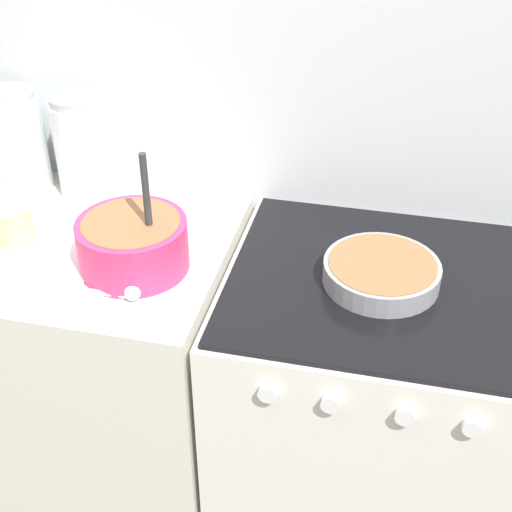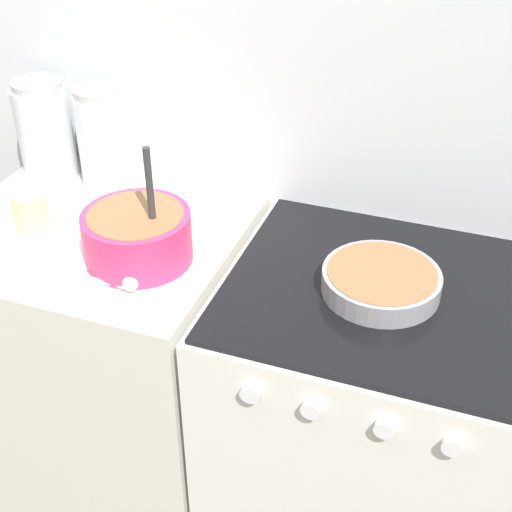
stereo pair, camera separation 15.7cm
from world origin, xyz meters
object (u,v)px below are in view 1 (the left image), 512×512
(mixing_bowl, at_px, (133,242))
(baking_pan, at_px, (381,272))
(tin_can, at_px, (16,227))
(storage_jar_left, at_px, (19,147))
(stove, at_px, (366,425))
(storage_jar_middle, at_px, (81,154))

(mixing_bowl, distance_m, baking_pan, 0.56)
(tin_can, bearing_deg, storage_jar_left, 114.68)
(stove, distance_m, storage_jar_left, 1.17)
(baking_pan, distance_m, tin_can, 0.86)
(stove, relative_size, storage_jar_left, 3.43)
(storage_jar_left, height_order, storage_jar_middle, storage_jar_middle)
(baking_pan, bearing_deg, tin_can, -177.13)
(stove, height_order, baking_pan, baking_pan)
(baking_pan, bearing_deg, mixing_bowl, -173.37)
(stove, bearing_deg, tin_can, -176.50)
(mixing_bowl, bearing_deg, stove, 7.52)
(baking_pan, xyz_separation_m, storage_jar_middle, (-0.80, 0.23, 0.09))
(stove, bearing_deg, storage_jar_middle, 164.89)
(stove, height_order, storage_jar_middle, storage_jar_middle)
(stove, distance_m, mixing_bowl, 0.78)
(mixing_bowl, height_order, baking_pan, mixing_bowl)
(stove, distance_m, storage_jar_middle, 1.02)
(baking_pan, relative_size, tin_can, 2.53)
(tin_can, bearing_deg, mixing_bowl, -4.01)
(stove, bearing_deg, storage_jar_left, 167.52)
(storage_jar_left, bearing_deg, baking_pan, -13.15)
(stove, height_order, storage_jar_left, storage_jar_left)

